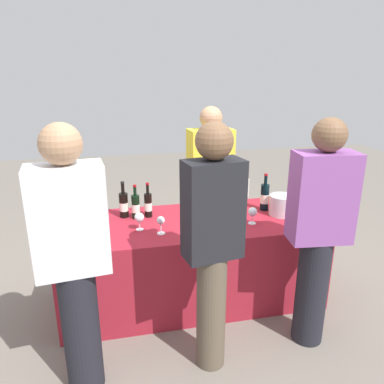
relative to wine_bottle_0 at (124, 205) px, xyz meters
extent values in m
plane|color=slate|center=(0.55, -0.20, -0.84)|extent=(12.00, 12.00, 0.00)
cube|color=maroon|center=(0.55, -0.20, -0.47)|extent=(2.15, 0.84, 0.73)
cylinder|color=black|center=(0.00, 0.00, -0.01)|extent=(0.07, 0.07, 0.21)
cylinder|color=black|center=(0.00, 0.00, 0.14)|extent=(0.03, 0.03, 0.09)
cylinder|color=black|center=(0.00, 0.00, 0.19)|extent=(0.03, 0.03, 0.02)
cylinder|color=silver|center=(0.00, 0.00, -0.02)|extent=(0.08, 0.08, 0.07)
cylinder|color=black|center=(0.10, -0.05, -0.01)|extent=(0.07, 0.07, 0.20)
cylinder|color=black|center=(0.10, -0.05, 0.13)|extent=(0.03, 0.03, 0.08)
cylinder|color=maroon|center=(0.10, -0.05, 0.17)|extent=(0.03, 0.03, 0.02)
cylinder|color=silver|center=(0.10, -0.05, -0.02)|extent=(0.07, 0.07, 0.07)
cylinder|color=black|center=(0.20, -0.04, -0.01)|extent=(0.06, 0.06, 0.20)
cylinder|color=black|center=(0.20, -0.04, 0.13)|extent=(0.02, 0.02, 0.08)
cylinder|color=maroon|center=(0.20, -0.04, 0.18)|extent=(0.03, 0.03, 0.02)
cylinder|color=silver|center=(0.20, -0.04, -0.02)|extent=(0.06, 0.06, 0.07)
cylinder|color=black|center=(0.87, -0.04, -0.01)|extent=(0.07, 0.07, 0.21)
cylinder|color=black|center=(0.87, -0.04, 0.14)|extent=(0.03, 0.03, 0.08)
cylinder|color=black|center=(0.87, -0.04, 0.19)|extent=(0.03, 0.03, 0.02)
cylinder|color=silver|center=(0.87, -0.04, -0.02)|extent=(0.07, 0.07, 0.07)
cylinder|color=black|center=(0.99, -0.08, 0.00)|extent=(0.08, 0.08, 0.21)
cylinder|color=black|center=(0.99, -0.08, 0.14)|extent=(0.03, 0.03, 0.08)
cylinder|color=black|center=(0.99, -0.08, 0.19)|extent=(0.03, 0.03, 0.02)
cylinder|color=silver|center=(0.99, -0.08, -0.01)|extent=(0.08, 0.08, 0.07)
cylinder|color=black|center=(1.23, -0.09, 0.01)|extent=(0.07, 0.07, 0.23)
cylinder|color=black|center=(1.23, -0.09, 0.17)|extent=(0.03, 0.03, 0.08)
cylinder|color=maroon|center=(1.23, -0.09, 0.22)|extent=(0.03, 0.03, 0.02)
cylinder|color=silver|center=(1.23, -0.09, 0.00)|extent=(0.08, 0.08, 0.08)
cylinder|color=silver|center=(-0.16, -0.36, -0.11)|extent=(0.06, 0.06, 0.00)
cylinder|color=silver|center=(-0.16, -0.36, -0.07)|extent=(0.01, 0.01, 0.08)
sphere|color=silver|center=(-0.16, -0.36, 0.01)|extent=(0.07, 0.07, 0.07)
sphere|color=#590C19|center=(-0.16, -0.36, -0.01)|extent=(0.04, 0.04, 0.04)
cylinder|color=silver|center=(0.11, -0.30, -0.11)|extent=(0.06, 0.06, 0.00)
cylinder|color=silver|center=(0.11, -0.30, -0.07)|extent=(0.01, 0.01, 0.07)
sphere|color=silver|center=(0.11, -0.30, -0.01)|extent=(0.08, 0.08, 0.08)
sphere|color=#590C19|center=(0.11, -0.30, -0.02)|extent=(0.04, 0.04, 0.04)
cylinder|color=silver|center=(0.26, -0.40, -0.11)|extent=(0.06, 0.06, 0.00)
cylinder|color=silver|center=(0.26, -0.40, -0.07)|extent=(0.01, 0.01, 0.08)
sphere|color=silver|center=(0.26, -0.40, 0.00)|extent=(0.06, 0.06, 0.06)
sphere|color=#590C19|center=(0.26, -0.40, -0.01)|extent=(0.03, 0.03, 0.03)
cylinder|color=silver|center=(0.65, -0.29, -0.11)|extent=(0.06, 0.06, 0.00)
cylinder|color=silver|center=(0.65, -0.29, -0.07)|extent=(0.01, 0.01, 0.07)
sphere|color=silver|center=(0.65, -0.29, -0.01)|extent=(0.07, 0.07, 0.07)
cylinder|color=silver|center=(0.82, -0.37, -0.11)|extent=(0.06, 0.06, 0.00)
cylinder|color=silver|center=(0.82, -0.37, -0.07)|extent=(0.01, 0.01, 0.08)
sphere|color=silver|center=(0.82, -0.37, 0.00)|extent=(0.06, 0.06, 0.06)
cylinder|color=silver|center=(1.01, -0.37, -0.11)|extent=(0.07, 0.07, 0.00)
cylinder|color=silver|center=(1.01, -0.37, -0.07)|extent=(0.01, 0.01, 0.06)
sphere|color=silver|center=(1.01, -0.37, -0.01)|extent=(0.07, 0.07, 0.07)
sphere|color=#590C19|center=(1.01, -0.37, -0.02)|extent=(0.04, 0.04, 0.04)
cylinder|color=silver|center=(1.33, -0.23, -0.02)|extent=(0.22, 0.22, 0.17)
cylinder|color=brown|center=(0.86, 0.40, -0.44)|extent=(0.23, 0.23, 0.79)
cube|color=yellow|center=(0.86, 0.40, 0.25)|extent=(0.44, 0.27, 0.60)
sphere|color=tan|center=(0.86, 0.40, 0.66)|extent=(0.21, 0.21, 0.21)
cylinder|color=black|center=(-0.32, -1.00, -0.43)|extent=(0.22, 0.22, 0.83)
cube|color=silver|center=(-0.32, -1.00, 0.29)|extent=(0.43, 0.27, 0.62)
sphere|color=tan|center=(-0.32, -1.00, 0.72)|extent=(0.22, 0.22, 0.22)
cylinder|color=brown|center=(0.50, -0.99, -0.43)|extent=(0.19, 0.19, 0.81)
cube|color=black|center=(0.50, -0.99, 0.28)|extent=(0.38, 0.25, 0.61)
sphere|color=brown|center=(0.50, -0.99, 0.70)|extent=(0.22, 0.22, 0.22)
cylinder|color=black|center=(1.27, -0.91, -0.43)|extent=(0.22, 0.22, 0.81)
cube|color=#8C4C99|center=(1.27, -0.91, 0.28)|extent=(0.43, 0.27, 0.61)
sphere|color=brown|center=(1.27, -0.91, 0.69)|extent=(0.22, 0.22, 0.22)
cube|color=white|center=(1.14, 0.85, -0.47)|extent=(0.58, 0.10, 0.75)
camera|label=1|loc=(-0.05, -2.97, 1.07)|focal=34.45mm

